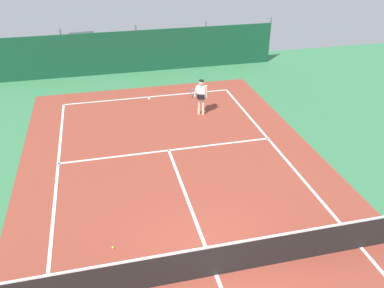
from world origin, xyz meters
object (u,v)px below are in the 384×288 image
at_px(tennis_net, 217,260).
at_px(tennis_player, 201,95).
at_px(parked_car, 84,49).
at_px(tennis_ball_near_player, 113,247).

xyz_separation_m(tennis_net, tennis_player, (2.05, 9.32, 0.45)).
distance_m(tennis_player, parked_car, 10.42).
height_order(tennis_player, tennis_ball_near_player, tennis_player).
relative_size(tennis_player, tennis_ball_near_player, 24.85).
bearing_deg(tennis_ball_near_player, tennis_player, 59.88).
bearing_deg(tennis_player, parked_car, -31.84).
height_order(tennis_net, parked_car, parked_car).
bearing_deg(parked_car, tennis_ball_near_player, -93.62).
distance_m(tennis_net, parked_car, 18.68).
bearing_deg(tennis_net, tennis_ball_near_player, 147.68).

